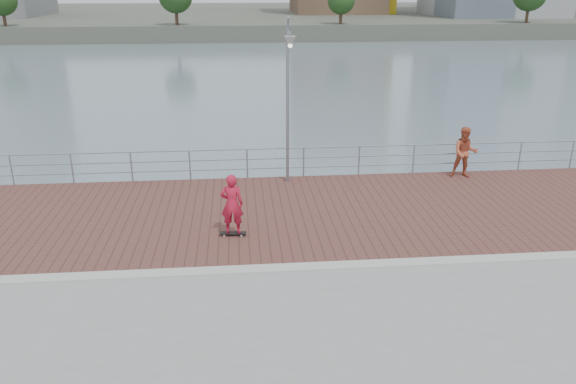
{
  "coord_description": "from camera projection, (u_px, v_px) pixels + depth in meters",
  "views": [
    {
      "loc": [
        -1.31,
        -12.38,
        6.73
      ],
      "look_at": [
        0.0,
        2.0,
        1.3
      ],
      "focal_mm": 35.0,
      "sensor_mm": 36.0,
      "label": 1
    }
  ],
  "objects": [
    {
      "name": "bystander",
      "position": [
        465.0,
        152.0,
        20.23
      ],
      "size": [
        1.05,
        0.9,
        1.85
      ],
      "primitive_type": "imported",
      "rotation": [
        0.0,
        0.0,
        -0.25
      ],
      "color": "#C05738",
      "rests_on": "brick_lane"
    },
    {
      "name": "curb",
      "position": [
        295.0,
        268.0,
        14.01
      ],
      "size": [
        40.0,
        0.4,
        0.06
      ],
      "primitive_type": "cube",
      "color": "#B7B5AD",
      "rests_on": "seawall"
    },
    {
      "name": "water",
      "position": [
        295.0,
        336.0,
        14.72
      ],
      "size": [
        400.0,
        400.0,
        0.0
      ],
      "primitive_type": "plane",
      "color": "slate",
      "rests_on": "ground"
    },
    {
      "name": "street_lamp",
      "position": [
        289.0,
        75.0,
        18.39
      ],
      "size": [
        0.39,
        1.15,
        5.41
      ],
      "color": "gray",
      "rests_on": "brick_lane"
    },
    {
      "name": "skateboarder",
      "position": [
        232.0,
        204.0,
        15.47
      ],
      "size": [
        0.67,
        0.47,
        1.73
      ],
      "primitive_type": "imported",
      "rotation": [
        0.0,
        0.0,
        3.05
      ],
      "color": "red",
      "rests_on": "skateboard"
    },
    {
      "name": "guardrail",
      "position": [
        275.0,
        159.0,
        20.3
      ],
      "size": [
        39.06,
        0.06,
        1.13
      ],
      "color": "#8C9EA8",
      "rests_on": "brick_lane"
    },
    {
      "name": "brick_lane",
      "position": [
        283.0,
        213.0,
        17.37
      ],
      "size": [
        40.0,
        6.8,
        0.02
      ],
      "primitive_type": "cube",
      "color": "brown",
      "rests_on": "seawall"
    },
    {
      "name": "far_shore",
      "position": [
        240.0,
        16.0,
        128.46
      ],
      "size": [
        320.0,
        95.0,
        2.5
      ],
      "primitive_type": "cube",
      "color": "#4C5142",
      "rests_on": "ground"
    },
    {
      "name": "skateboard",
      "position": [
        233.0,
        233.0,
        15.79
      ],
      "size": [
        0.76,
        0.26,
        0.09
      ],
      "rotation": [
        0.0,
        0.0,
        -0.09
      ],
      "color": "black",
      "rests_on": "brick_lane"
    }
  ]
}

